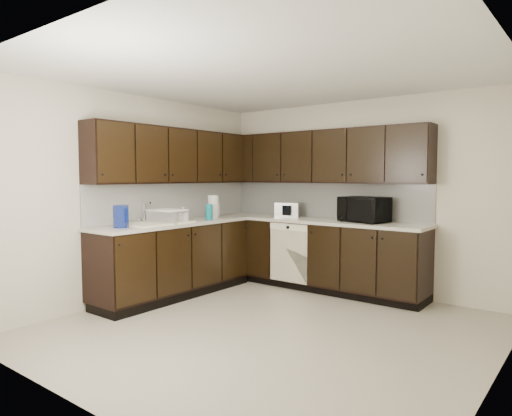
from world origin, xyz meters
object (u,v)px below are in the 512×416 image
Objects in this scene: storage_bin at (167,217)px; blue_pitcher at (121,216)px; microwave at (364,210)px; sink at (155,229)px; toaster_oven at (288,210)px.

storage_bin is 1.61× the size of blue_pitcher.
sink is at bearing -127.10° from microwave.
microwave is at bearing 61.25° from blue_pitcher.
blue_pitcher is at bearing -132.98° from toaster_oven.
toaster_oven is 0.81× the size of storage_bin.
microwave reaches higher than sink.
toaster_oven is at bearing 65.75° from storage_bin.
storage_bin is at bearing 98.51° from blue_pitcher.
microwave reaches higher than storage_bin.
blue_pitcher is at bearing -87.96° from sink.
sink is 1.89m from toaster_oven.
blue_pitcher is (0.02, -0.50, 0.19)m from sink.
microwave reaches higher than blue_pitcher.
blue_pitcher is (-0.03, -0.65, 0.05)m from storage_bin.
microwave is 2.91m from blue_pitcher.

